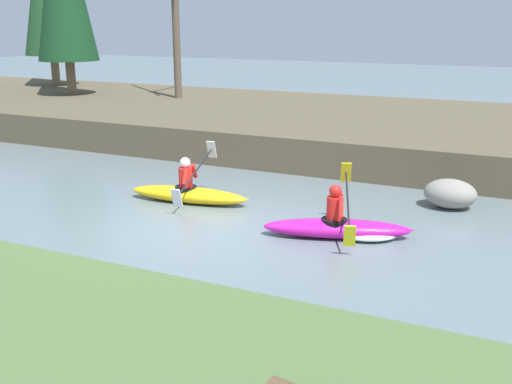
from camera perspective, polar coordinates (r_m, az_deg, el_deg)
The scene contains 6 objects.
ground_plane at distance 11.46m, azimuth -5.81°, elevation -3.71°, with size 90.00×90.00×0.00m, color slate.
riverbank_far at distance 19.81m, azimuth 8.18°, elevation 6.12°, with size 44.00×9.46×0.94m.
bare_tree_upstream at distance 23.36m, azimuth -7.52°, elevation 15.92°, with size 3.38×3.34×6.11m.
kayaker_lead at distance 11.13m, azimuth 8.30°, elevation -3.34°, with size 2.75×2.01×1.20m.
kayaker_middle at distance 13.18m, azimuth -6.38°, elevation -0.05°, with size 2.79×2.07×1.20m.
boulder_midstream at distance 13.35m, azimuth 18.00°, elevation -0.15°, with size 1.10×0.86×0.62m.
Camera 1 is at (5.54, -9.25, 3.89)m, focal length 42.00 mm.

